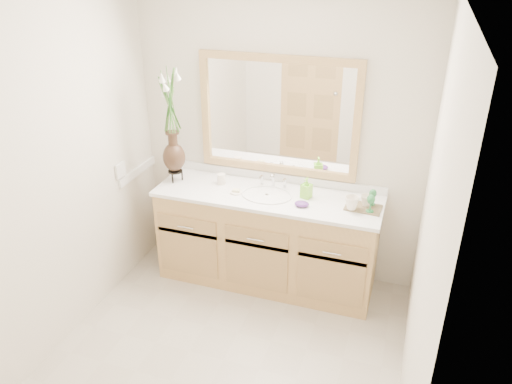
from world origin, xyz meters
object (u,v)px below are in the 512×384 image
(flower_vase, at_px, (170,111))
(tumbler, at_px, (222,179))
(tray, at_px, (363,208))
(soap_bottle, at_px, (306,189))

(flower_vase, distance_m, tumbler, 0.70)
(tumbler, relative_size, tray, 0.33)
(tumbler, height_order, soap_bottle, soap_bottle)
(tumbler, xyz_separation_m, tray, (1.19, -0.06, -0.04))
(flower_vase, height_order, tumbler, flower_vase)
(tray, bearing_deg, flower_vase, -176.25)
(soap_bottle, distance_m, tray, 0.46)
(tumbler, xyz_separation_m, soap_bottle, (0.73, -0.02, 0.03))
(tumbler, bearing_deg, flower_vase, -170.70)
(flower_vase, bearing_deg, tumbler, 9.30)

